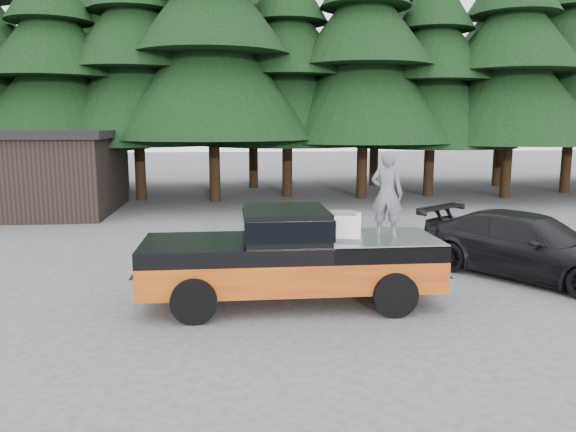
{
  "coord_description": "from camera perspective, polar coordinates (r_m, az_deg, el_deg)",
  "views": [
    {
      "loc": [
        -0.25,
        -11.42,
        3.57
      ],
      "look_at": [
        0.91,
        0.0,
        1.67
      ],
      "focal_mm": 35.0,
      "sensor_mm": 36.0,
      "label": 1
    }
  ],
  "objects": [
    {
      "name": "ground",
      "position": [
        11.97,
        -4.39,
        -7.97
      ],
      "size": [
        120.0,
        120.0,
        0.0
      ],
      "primitive_type": "plane",
      "color": "#454547",
      "rests_on": "ground"
    },
    {
      "name": "pickup_truck",
      "position": [
        11.24,
        0.25,
        -5.57
      ],
      "size": [
        6.0,
        2.04,
        1.33
      ],
      "primitive_type": null,
      "color": "#D35C0B",
      "rests_on": "ground"
    },
    {
      "name": "truck_cab",
      "position": [
        11.02,
        -0.26,
        -0.76
      ],
      "size": [
        1.66,
        1.9,
        0.59
      ],
      "primitive_type": "cube",
      "color": "black",
      "rests_on": "pickup_truck"
    },
    {
      "name": "air_compressor",
      "position": [
        11.01,
        5.62,
        -1.13
      ],
      "size": [
        0.8,
        0.71,
        0.47
      ],
      "primitive_type": "cube",
      "rotation": [
        0.0,
        0.0,
        -0.24
      ],
      "color": "white",
      "rests_on": "pickup_truck"
    },
    {
      "name": "man_on_bed",
      "position": [
        11.27,
        10.02,
        2.23
      ],
      "size": [
        0.74,
        0.63,
        1.72
      ],
      "primitive_type": "imported",
      "rotation": [
        0.0,
        0.0,
        2.72
      ],
      "color": "#595F61",
      "rests_on": "pickup_truck"
    },
    {
      "name": "parked_car",
      "position": [
        14.23,
        23.27,
        -2.82
      ],
      "size": [
        4.71,
        5.39,
        1.49
      ],
      "primitive_type": "imported",
      "rotation": [
        0.0,
        0.0,
        0.63
      ],
      "color": "black",
      "rests_on": "ground"
    },
    {
      "name": "utility_building",
      "position": [
        25.07,
        -26.28,
        4.09
      ],
      "size": [
        8.4,
        6.4,
        3.3
      ],
      "color": "black",
      "rests_on": "ground"
    },
    {
      "name": "treeline",
      "position": [
        28.92,
        -4.63,
        17.64
      ],
      "size": [
        60.15,
        16.05,
        17.5
      ],
      "color": "black",
      "rests_on": "ground"
    }
  ]
}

